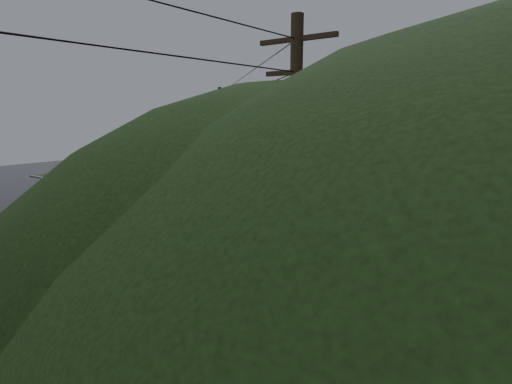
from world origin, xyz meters
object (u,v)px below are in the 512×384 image
Objects in this scene: utility_pole_se at (294,220)px; utility_pole_n at (345,136)px; house_near at (274,141)px; house_far at (304,137)px; gas_station at (180,159)px; car_pump at (203,184)px; pylon_sign at (220,162)px; tree_nw_behind at (190,129)px; utility_pole_nw at (221,146)px; car_north at (328,201)px; car_crossing at (355,251)px.

utility_pole_n is at bearing 111.80° from utility_pole_se.
house_far is at bearing 94.76° from house_near.
utility_pole_n is at bearing 48.53° from gas_station.
car_pump is at bearing -78.59° from house_near.
pylon_sign is 30.49m from tree_nw_behind.
house_near and house_far have the same top height.
pylon_sign is at bearing -39.87° from tree_nw_behind.
house_far is 21.65m from tree_nw_behind.
house_far is at bearing 141.23° from utility_pole_n.
pylon_sign is 27.56m from house_near.
utility_pole_nw is at bearing 135.00° from utility_pole_se.
car_north is at bearing -69.76° from utility_pole_n.
gas_station is 13.63m from tree_nw_behind.
tree_nw_behind is at bearing 128.42° from gas_station.
utility_pole_n is at bearing -38.77° from house_far.
car_pump is (5.33, -33.45, -3.68)m from house_far.
utility_pole_n is at bearing 9.91° from house_near.
tree_nw_behind is at bearing -44.33° from car_north.
utility_pole_n reaches higher than tree_nw_behind.
tree_nw_behind reaches higher than house_far.
utility_pole_nw is at bearing -32.23° from gas_station.
house_near is (4.73, 16.30, 1.86)m from gas_station.
utility_pole_se is (20.00, -20.00, 1.71)m from pylon_sign.
utility_pole_se is at bearing -56.21° from house_near.
tree_nw_behind is at bearing 139.90° from utility_pole_nw.
car_crossing is at bearing -57.79° from house_far.
house_far is at bearing 76.04° from car_pump.
utility_pole_se is at bearing 94.24° from car_north.
house_near is at bearing 112.28° from pylon_sign.
pylon_sign reaches higher than car_north.
utility_pole_nw reaches higher than gas_station.
house_near is (-11.45, 26.50, -1.32)m from utility_pole_nw.
gas_station is 4.37× the size of pylon_sign.
pylon_sign is 0.55× the size of utility_pole_se.
house_near is 1.10× the size of tree_nw_behind.
utility_pole_nw reaches higher than house_far.
gas_station is 2.62× the size of tree_nw_behind.
utility_pole_se is 13.51m from car_crossing.
utility_pole_se is at bearing -45.00° from pylon_sign.
utility_pole_n is (-19.00, 47.50, -0.25)m from utility_pole_se.
tree_nw_behind is 2.19× the size of car_north.
car_north is at bearing -57.81° from house_far.
tree_nw_behind is (-24.34, 20.49, 0.46)m from utility_pole_nw.
utility_pole_nw is 26.87m from utility_pole_se.
tree_nw_behind is (-24.34, -8.01, 0.71)m from utility_pole_n.
pylon_sign is (15.18, -9.20, 1.46)m from gas_station.
car_north is 0.91× the size of car_pump.
utility_pole_n is 2.09× the size of car_pump.
utility_pole_se is at bearing -61.32° from house_far.
utility_pole_se is 2.41× the size of car_north.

